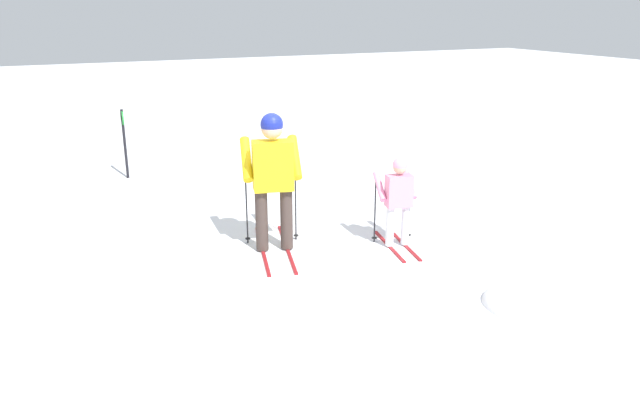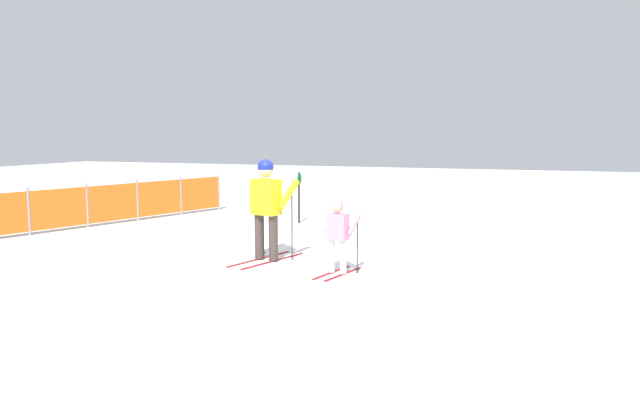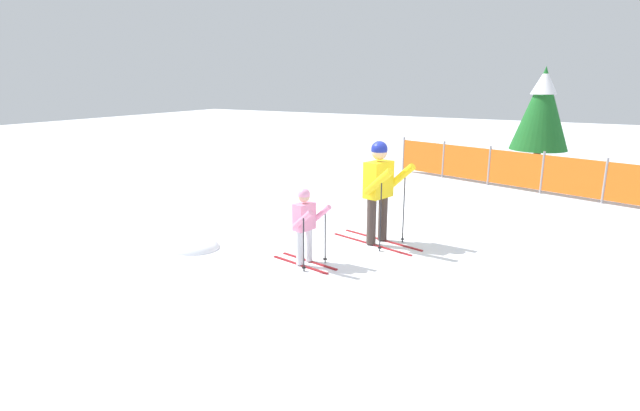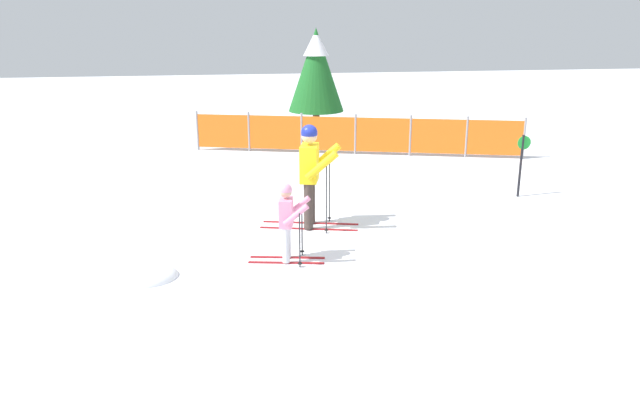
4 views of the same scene
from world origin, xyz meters
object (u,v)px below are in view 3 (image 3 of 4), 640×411
object	(u,v)px
skier_child	(305,220)
safety_fence	(542,173)
skier_adult	(379,183)
conifer_far	(542,107)

from	to	relation	value
skier_child	safety_fence	size ratio (longest dim) A/B	0.15
skier_adult	conifer_far	size ratio (longest dim) A/B	0.56
safety_fence	conifer_far	distance (m)	3.77
skier_child	safety_fence	distance (m)	7.79
safety_fence	conifer_far	xyz separation A→B (m)	(-0.53, 3.43, 1.47)
skier_adult	skier_child	world-z (taller)	skier_adult
conifer_far	skier_adult	bearing A→B (deg)	-99.42
skier_adult	safety_fence	distance (m)	6.15
safety_fence	conifer_far	size ratio (longest dim) A/B	2.61
skier_child	conifer_far	xyz separation A→B (m)	(2.11, 10.75, 1.28)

